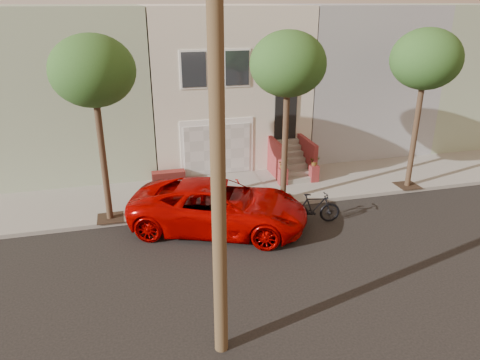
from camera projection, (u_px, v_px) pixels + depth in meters
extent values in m
plane|color=black|center=(295.00, 258.00, 13.78)|extent=(90.00, 90.00, 0.00)
cube|color=gray|center=(248.00, 189.00, 18.55)|extent=(40.00, 3.70, 0.15)
cube|color=beige|center=(218.00, 79.00, 22.47)|extent=(7.00, 8.00, 7.00)
cube|color=#97AD8C|center=(75.00, 85.00, 20.89)|extent=(6.50, 8.00, 7.00)
cube|color=gray|center=(341.00, 74.00, 24.05)|extent=(6.50, 8.00, 7.00)
cube|color=#97AD8C|center=(446.00, 70.00, 25.56)|extent=(6.50, 8.00, 7.00)
cube|color=white|center=(217.00, 147.00, 19.53)|extent=(3.20, 0.12, 2.50)
cube|color=beige|center=(217.00, 150.00, 19.51)|extent=(2.90, 0.06, 2.20)
cube|color=gray|center=(227.00, 189.00, 18.31)|extent=(3.20, 3.70, 0.02)
cube|color=maroon|center=(169.00, 176.00, 19.12)|extent=(1.40, 0.45, 0.44)
cube|color=black|center=(286.00, 117.00, 19.77)|extent=(1.00, 0.06, 2.00)
cube|color=#3F4751|center=(194.00, 70.00, 18.02)|extent=(1.00, 0.06, 1.40)
cube|color=white|center=(194.00, 70.00, 18.04)|extent=(1.15, 0.05, 1.55)
cube|color=#3F4751|center=(237.00, 68.00, 18.44)|extent=(1.00, 0.06, 1.40)
cube|color=white|center=(237.00, 68.00, 18.46)|extent=(1.15, 0.05, 1.55)
cube|color=#3F4751|center=(279.00, 67.00, 18.86)|extent=(1.00, 0.06, 1.40)
cube|color=white|center=(278.00, 67.00, 18.88)|extent=(1.15, 0.05, 1.55)
cube|color=gray|center=(298.00, 180.00, 19.03)|extent=(1.20, 0.28, 0.20)
cube|color=gray|center=(296.00, 173.00, 19.20)|extent=(1.20, 0.28, 0.20)
cube|color=gray|center=(294.00, 167.00, 19.38)|extent=(1.20, 0.28, 0.20)
cube|color=gray|center=(291.00, 160.00, 19.56)|extent=(1.20, 0.28, 0.20)
cube|color=gray|center=(289.00, 154.00, 19.73)|extent=(1.20, 0.28, 0.20)
cube|color=gray|center=(287.00, 148.00, 19.91)|extent=(1.20, 0.28, 0.20)
cube|color=gray|center=(285.00, 142.00, 20.09)|extent=(1.20, 0.28, 0.20)
cube|color=maroon|center=(276.00, 160.00, 19.36)|extent=(0.18, 1.96, 1.60)
cube|color=maroon|center=(307.00, 157.00, 19.68)|extent=(0.18, 1.96, 1.60)
cube|color=maroon|center=(283.00, 176.00, 18.74)|extent=(0.35, 0.35, 0.70)
imported|color=#274F1C|center=(283.00, 164.00, 18.52)|extent=(0.40, 0.35, 0.45)
cube|color=maroon|center=(314.00, 173.00, 19.06)|extent=(0.35, 0.35, 0.70)
imported|color=#274F1C|center=(315.00, 161.00, 18.85)|extent=(0.41, 0.35, 0.45)
cube|color=#2D2116|center=(110.00, 218.00, 15.94)|extent=(0.90, 0.90, 0.02)
cylinder|color=#352418|center=(104.00, 162.00, 15.16)|extent=(0.22, 0.22, 4.20)
ellipsoid|color=#274F1C|center=(93.00, 71.00, 14.02)|extent=(2.70, 2.57, 2.29)
cube|color=#2D2116|center=(283.00, 199.00, 17.46)|extent=(0.90, 0.90, 0.02)
cylinder|color=#352418|center=(285.00, 148.00, 16.67)|extent=(0.22, 0.22, 4.20)
ellipsoid|color=#274F1C|center=(288.00, 64.00, 15.53)|extent=(2.70, 2.57, 2.29)
cube|color=#2D2116|center=(407.00, 185.00, 18.73)|extent=(0.90, 0.90, 0.02)
cylinder|color=#352418|center=(414.00, 137.00, 17.95)|extent=(0.22, 0.22, 4.20)
ellipsoid|color=#274F1C|center=(426.00, 59.00, 16.81)|extent=(2.70, 2.57, 2.29)
cylinder|color=#4F3C25|center=(217.00, 137.00, 8.34)|extent=(0.30, 0.30, 10.00)
imported|color=#AB0100|center=(219.00, 206.00, 15.25)|extent=(6.60, 4.85, 1.67)
imported|color=black|center=(314.00, 208.00, 15.76)|extent=(1.92, 0.80, 1.12)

